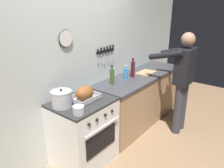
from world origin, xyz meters
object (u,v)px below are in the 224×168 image
stove (84,132)px  roasting_pan (85,94)px  saucepan (78,110)px  bottle_olive_oil (112,76)px  stock_pot (62,99)px  bottle_dish_soap (126,73)px  person_cook (182,77)px  cutting_board (146,73)px  bottle_wine_red (133,69)px

stove → roasting_pan: bearing=-4.2°
saucepan → bottle_olive_oil: bearing=17.1°
roasting_pan → bottle_olive_oil: size_ratio=1.18×
roasting_pan → stock_pot: size_ratio=1.44×
roasting_pan → bottle_dish_soap: 1.02m
person_cook → stove: bearing=59.1°
bottle_dish_soap → person_cook: bearing=-57.2°
stock_pot → cutting_board: stock_pot is taller
cutting_board → bottle_dish_soap: bottle_dish_soap is taller
person_cook → cutting_board: person_cook is taller
bottle_wine_red → bottle_olive_oil: (-0.50, 0.04, -0.01)m
person_cook → saucepan: (-1.81, 0.47, -0.00)m
person_cook → bottle_dish_soap: size_ratio=7.27×
stove → stock_pot: 0.60m
person_cook → cutting_board: 0.65m
roasting_pan → bottle_dish_soap: bearing=4.2°
person_cook → bottle_olive_oil: 1.14m
cutting_board → bottle_dish_soap: (-0.48, 0.11, 0.08)m
person_cook → cutting_board: (-0.01, 0.65, -0.04)m
bottle_dish_soap → bottle_olive_oil: bearing=177.4°
stove → person_cook: bearing=-23.9°
bottle_wine_red → bottle_olive_oil: size_ratio=1.10×
saucepan → bottle_dish_soap: (1.32, 0.29, 0.05)m
stove → stock_pot: (-0.24, 0.09, 0.55)m
cutting_board → person_cook: bearing=-89.2°
bottle_dish_soap → stove: bearing=-176.2°
person_cook → stock_pot: bearing=59.6°
bottle_dish_soap → stock_pot: bearing=179.4°
saucepan → bottle_wine_red: bottle_wine_red is taller
stove → bottle_olive_oil: bearing=6.8°
stock_pot → saucepan: size_ratio=1.86×
bottle_wine_red → cutting_board: bearing=-14.0°
bottle_dish_soap → bottle_wine_red: bottle_wine_red is taller
stock_pot → saucepan: (-0.02, -0.30, -0.05)m
stock_pot → saucepan: 0.30m
roasting_pan → bottle_wine_red: bottle_wine_red is taller
person_cook → bottle_olive_oil: size_ratio=5.56×
saucepan → cutting_board: (1.80, 0.18, -0.04)m
bottle_dish_soap → bottle_olive_oil: 0.34m
bottle_wine_red → saucepan: bearing=-170.1°
roasting_pan → bottle_wine_red: 1.18m
stove → bottle_olive_oil: (0.72, 0.09, 0.57)m
stove → cutting_board: cutting_board is taller
person_cook → roasting_pan: 1.65m
saucepan → bottle_wine_red: size_ratio=0.40×
stove → bottle_dish_soap: size_ratio=3.94×
roasting_pan → bottle_dish_soap: (1.01, 0.07, 0.01)m
stock_pot → bottle_wine_red: bearing=-1.6°
person_cook → cutting_board: bearing=-6.2°
saucepan → bottle_olive_oil: bottle_olive_oil is taller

